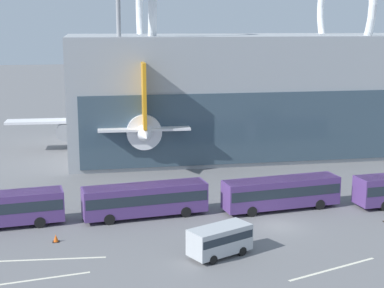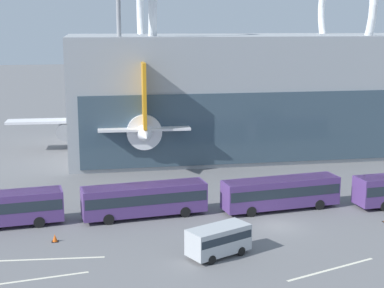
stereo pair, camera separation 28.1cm
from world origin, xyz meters
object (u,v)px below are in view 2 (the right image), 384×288
service_van_foreground (219,239)px  shuttle_bus_3 (281,191)px  airliner_at_gate_far (138,114)px  traffic_cone_2 (55,238)px  floodlight_mast (119,26)px  shuttle_bus_2 (145,198)px

service_van_foreground → shuttle_bus_3: bearing=-155.1°
airliner_at_gate_far → shuttle_bus_3: size_ratio=3.40×
traffic_cone_2 → floodlight_mast: bearing=74.1°
shuttle_bus_3 → service_van_foreground: shuttle_bus_3 is taller
shuttle_bus_3 → traffic_cone_2: 21.85m
floodlight_mast → traffic_cone_2: floodlight_mast is taller
airliner_at_gate_far → shuttle_bus_2: airliner_at_gate_far is taller
service_van_foreground → airliner_at_gate_far: bearing=-112.2°
shuttle_bus_3 → traffic_cone_2: shuttle_bus_3 is taller
shuttle_bus_3 → shuttle_bus_2: bearing=172.3°
shuttle_bus_2 → airliner_at_gate_far: bearing=79.2°
traffic_cone_2 → shuttle_bus_3: bearing=13.4°
shuttle_bus_2 → floodlight_mast: size_ratio=0.50×
airliner_at_gate_far → floodlight_mast: size_ratio=1.69×
shuttle_bus_2 → shuttle_bus_3: size_ratio=1.00×
airliner_at_gate_far → floodlight_mast: 17.91m
airliner_at_gate_far → floodlight_mast: bearing=167.9°
floodlight_mast → shuttle_bus_2: bearing=-87.2°
shuttle_bus_2 → shuttle_bus_3: bearing=-7.3°
airliner_at_gate_far → shuttle_bus_2: 32.07m
service_van_foreground → floodlight_mast: floodlight_mast is taller
airliner_at_gate_far → shuttle_bus_3: 33.93m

